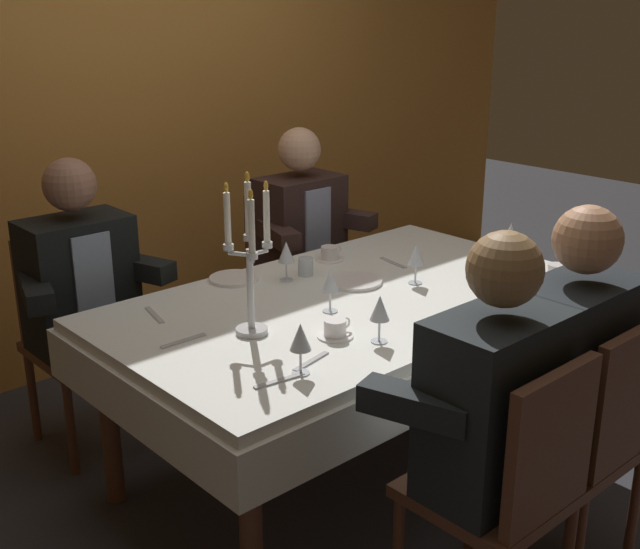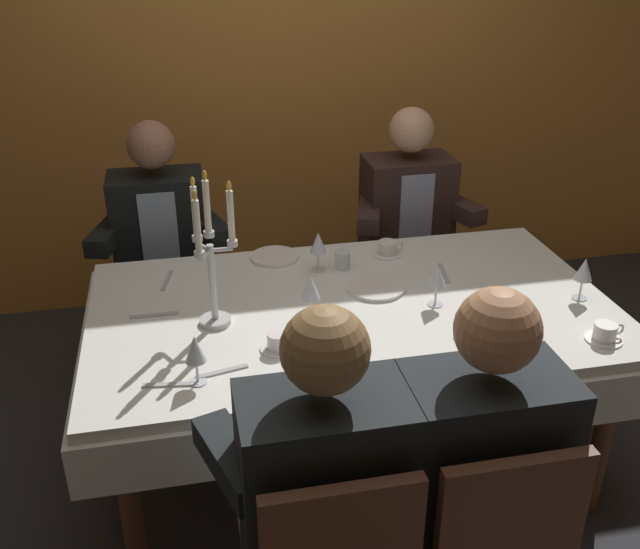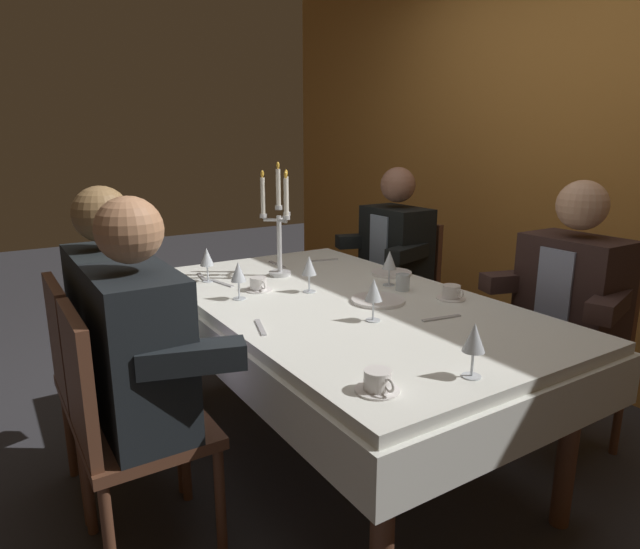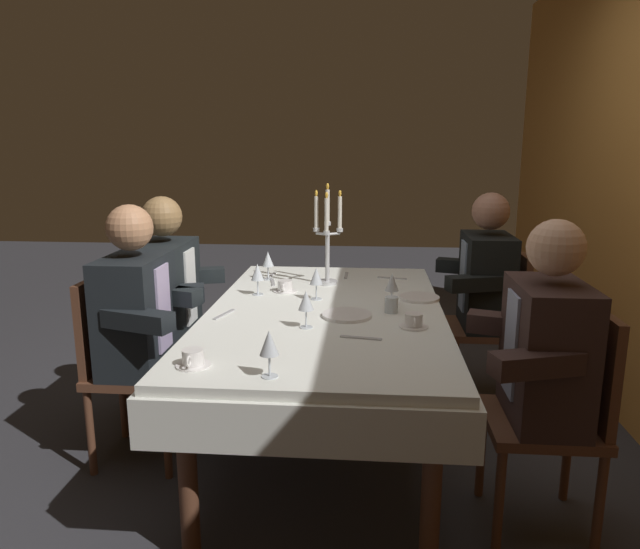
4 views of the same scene
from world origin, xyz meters
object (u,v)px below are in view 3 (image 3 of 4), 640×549
coffee_cup_0 (259,285)px  dining_table (341,325)px  dinner_plate_1 (392,273)px  seated_diner_2 (138,352)px  wine_glass_1 (309,267)px  coffee_cup_2 (378,382)px  seated_diner_3 (572,296)px  dinner_plate_0 (378,300)px  wine_glass_4 (207,258)px  water_tumbler_0 (403,282)px  coffee_cup_1 (451,293)px  wine_glass_3 (374,291)px  seated_diner_0 (396,250)px  wine_glass_2 (238,273)px  wine_glass_0 (389,261)px  seated_diner_1 (110,317)px  wine_glass_5 (474,339)px  candelabra (279,227)px

coffee_cup_0 → dining_table: bearing=37.6°
dinner_plate_1 → seated_diner_2: (0.34, -1.34, -0.01)m
wine_glass_1 → coffee_cup_2: size_ratio=1.24×
seated_diner_3 → dinner_plate_0: bearing=-115.9°
wine_glass_1 → wine_glass_4: (-0.41, -0.32, 0.00)m
water_tumbler_0 → coffee_cup_1: bearing=21.8°
wine_glass_3 → dinner_plate_0: bearing=137.1°
dinner_plate_0 → coffee_cup_0: 0.55m
wine_glass_1 → seated_diner_0: seated_diner_0 is taller
wine_glass_4 → seated_diner_0: bearing=94.7°
seated_diner_0 → dinner_plate_0: bearing=-44.1°
wine_glass_2 → coffee_cup_0: 0.17m
wine_glass_0 → coffee_cup_1: bearing=14.7°
dinner_plate_0 → wine_glass_2: bearing=-126.5°
dining_table → dinner_plate_0: (0.12, 0.11, 0.13)m
wine_glass_2 → seated_diner_2: (0.35, -0.52, -0.12)m
coffee_cup_2 → water_tumbler_0: bearing=135.4°
coffee_cup_0 → coffee_cup_2: 1.09m
seated_diner_1 → seated_diner_0: bearing=102.4°
wine_glass_3 → seated_diner_1: size_ratio=0.13×
dinner_plate_0 → water_tumbler_0: size_ratio=3.01×
coffee_cup_1 → wine_glass_3: bearing=-84.5°
wine_glass_5 → wine_glass_0: bearing=154.2°
seated_diner_2 → wine_glass_3: bearing=78.0°
dinner_plate_0 → wine_glass_4: (-0.70, -0.48, 0.11)m
dinner_plate_1 → wine_glass_1: (0.05, -0.52, 0.11)m
wine_glass_4 → seated_diner_2: (0.70, -0.51, -0.12)m
dinner_plate_0 → wine_glass_4: 0.86m
wine_glass_3 → coffee_cup_1: bearing=95.5°
wine_glass_2 → water_tumbler_0: 0.73m
coffee_cup_1 → seated_diner_0: (-0.94, 0.49, -0.03)m
dinner_plate_1 → wine_glass_4: 0.92m
coffee_cup_0 → dinner_plate_0: bearing=38.9°
wine_glass_1 → coffee_cup_2: 1.00m
wine_glass_2 → seated_diner_0: (-0.45, 1.25, -0.12)m
candelabra → wine_glass_1: bearing=-5.4°
wine_glass_0 → wine_glass_3: size_ratio=1.00×
wine_glass_5 → coffee_cup_2: wine_glass_5 is taller
wine_glass_4 → coffee_cup_2: 1.35m
wine_glass_2 → wine_glass_4: 0.35m
coffee_cup_2 → seated_diner_2: size_ratio=0.11×
coffee_cup_2 → dinner_plate_1: bearing=138.6°
seated_diner_3 → wine_glass_4: bearing=-130.6°
seated_diner_2 → coffee_cup_2: bearing=36.4°
wine_glass_1 → wine_glass_4: 0.52m
wine_glass_1 → dinner_plate_1: bearing=95.7°
candelabra → wine_glass_1: (0.33, -0.03, -0.13)m
wine_glass_1 → wine_glass_3: same height
seated_diner_0 → water_tumbler_0: bearing=-38.6°
wine_glass_4 → water_tumbler_0: 0.93m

